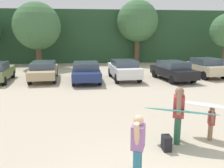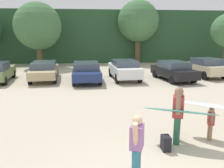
{
  "view_description": "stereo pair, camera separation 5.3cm",
  "coord_description": "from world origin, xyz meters",
  "px_view_note": "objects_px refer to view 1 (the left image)",
  "views": [
    {
      "loc": [
        -1.43,
        -4.6,
        3.42
      ],
      "look_at": [
        -0.26,
        6.71,
        0.98
      ],
      "focal_mm": 37.75,
      "sensor_mm": 36.0,
      "label": 1
    },
    {
      "loc": [
        -1.38,
        -4.6,
        3.42
      ],
      "look_at": [
        -0.26,
        6.71,
        0.98
      ],
      "focal_mm": 37.75,
      "sensor_mm": 36.0,
      "label": 2
    }
  ],
  "objects_px": {
    "parked_car_navy": "(86,71)",
    "person_companion": "(138,143)",
    "parked_car_white": "(124,69)",
    "surfboard_white": "(207,105)",
    "surfboard_teal": "(180,111)",
    "parked_car_black": "(173,70)",
    "parked_car_champagne": "(204,67)",
    "person_child": "(211,121)",
    "parked_car_tan": "(44,70)",
    "person_adult": "(178,112)",
    "backpack_dropped": "(167,143)"
  },
  "relations": [
    {
      "from": "parked_car_white",
      "to": "person_adult",
      "type": "bearing_deg",
      "value": 176.47
    },
    {
      "from": "parked_car_white",
      "to": "surfboard_white",
      "type": "xyz_separation_m",
      "value": [
        1.15,
        -10.37,
        0.34
      ]
    },
    {
      "from": "parked_car_champagne",
      "to": "backpack_dropped",
      "type": "bearing_deg",
      "value": 139.3
    },
    {
      "from": "surfboard_white",
      "to": "backpack_dropped",
      "type": "xyz_separation_m",
      "value": [
        -1.57,
        -0.73,
        -0.92
      ]
    },
    {
      "from": "parked_car_navy",
      "to": "surfboard_white",
      "type": "xyz_separation_m",
      "value": [
        4.0,
        -9.98,
        0.4
      ]
    },
    {
      "from": "parked_car_tan",
      "to": "parked_car_black",
      "type": "bearing_deg",
      "value": -101.01
    },
    {
      "from": "parked_car_champagne",
      "to": "surfboard_white",
      "type": "height_order",
      "value": "parked_car_champagne"
    },
    {
      "from": "parked_car_navy",
      "to": "backpack_dropped",
      "type": "height_order",
      "value": "parked_car_navy"
    },
    {
      "from": "parked_car_white",
      "to": "backpack_dropped",
      "type": "distance_m",
      "value": 11.12
    },
    {
      "from": "parked_car_champagne",
      "to": "person_adult",
      "type": "height_order",
      "value": "person_adult"
    },
    {
      "from": "backpack_dropped",
      "to": "person_companion",
      "type": "bearing_deg",
      "value": -133.07
    },
    {
      "from": "surfboard_teal",
      "to": "parked_car_tan",
      "type": "bearing_deg",
      "value": -37.05
    },
    {
      "from": "person_adult",
      "to": "surfboard_teal",
      "type": "distance_m",
      "value": 0.15
    },
    {
      "from": "person_companion",
      "to": "backpack_dropped",
      "type": "relative_size",
      "value": 3.5
    },
    {
      "from": "parked_car_tan",
      "to": "parked_car_navy",
      "type": "xyz_separation_m",
      "value": [
        3.15,
        -0.88,
        -0.01
      ]
    },
    {
      "from": "parked_car_champagne",
      "to": "surfboard_white",
      "type": "xyz_separation_m",
      "value": [
        -5.46,
        -10.87,
        0.35
      ]
    },
    {
      "from": "surfboard_white",
      "to": "surfboard_teal",
      "type": "bearing_deg",
      "value": 57.32
    },
    {
      "from": "person_child",
      "to": "surfboard_white",
      "type": "xyz_separation_m",
      "value": [
        -0.11,
        0.15,
        0.53
      ]
    },
    {
      "from": "parked_car_white",
      "to": "surfboard_white",
      "type": "distance_m",
      "value": 10.44
    },
    {
      "from": "parked_car_white",
      "to": "parked_car_champagne",
      "type": "bearing_deg",
      "value": -89.65
    },
    {
      "from": "parked_car_tan",
      "to": "parked_car_navy",
      "type": "relative_size",
      "value": 1.06
    },
    {
      "from": "person_adult",
      "to": "person_child",
      "type": "relative_size",
      "value": 1.65
    },
    {
      "from": "surfboard_teal",
      "to": "parked_car_navy",
      "type": "bearing_deg",
      "value": -49.65
    },
    {
      "from": "parked_car_champagne",
      "to": "surfboard_teal",
      "type": "xyz_separation_m",
      "value": [
        -6.51,
        -11.24,
        0.28
      ]
    },
    {
      "from": "surfboard_teal",
      "to": "surfboard_white",
      "type": "distance_m",
      "value": 1.11
    },
    {
      "from": "parked_car_black",
      "to": "surfboard_white",
      "type": "height_order",
      "value": "parked_car_black"
    },
    {
      "from": "person_companion",
      "to": "surfboard_white",
      "type": "height_order",
      "value": "person_companion"
    },
    {
      "from": "parked_car_white",
      "to": "parked_car_black",
      "type": "distance_m",
      "value": 3.66
    },
    {
      "from": "person_child",
      "to": "parked_car_tan",
      "type": "bearing_deg",
      "value": -35.27
    },
    {
      "from": "parked_car_navy",
      "to": "person_adult",
      "type": "distance_m",
      "value": 10.63
    },
    {
      "from": "person_companion",
      "to": "backpack_dropped",
      "type": "height_order",
      "value": "person_companion"
    },
    {
      "from": "parked_car_white",
      "to": "surfboard_white",
      "type": "relative_size",
      "value": 2.41
    },
    {
      "from": "person_child",
      "to": "surfboard_white",
      "type": "distance_m",
      "value": 0.56
    },
    {
      "from": "parked_car_champagne",
      "to": "surfboard_teal",
      "type": "height_order",
      "value": "parked_car_champagne"
    },
    {
      "from": "parked_car_tan",
      "to": "parked_car_navy",
      "type": "bearing_deg",
      "value": -110.3
    },
    {
      "from": "person_child",
      "to": "backpack_dropped",
      "type": "bearing_deg",
      "value": 40.52
    },
    {
      "from": "parked_car_black",
      "to": "person_companion",
      "type": "xyz_separation_m",
      "value": [
        -5.18,
        -11.75,
        0.15
      ]
    },
    {
      "from": "surfboard_white",
      "to": "parked_car_black",
      "type": "bearing_deg",
      "value": -66.31
    },
    {
      "from": "parked_car_navy",
      "to": "person_companion",
      "type": "relative_size",
      "value": 2.87
    },
    {
      "from": "parked_car_navy",
      "to": "person_adult",
      "type": "bearing_deg",
      "value": -165.65
    },
    {
      "from": "surfboard_white",
      "to": "backpack_dropped",
      "type": "height_order",
      "value": "surfboard_white"
    },
    {
      "from": "parked_car_navy",
      "to": "person_companion",
      "type": "distance_m",
      "value": 12.0
    },
    {
      "from": "person_child",
      "to": "person_companion",
      "type": "relative_size",
      "value": 0.69
    },
    {
      "from": "parked_car_navy",
      "to": "backpack_dropped",
      "type": "xyz_separation_m",
      "value": [
        2.43,
        -10.71,
        -0.52
      ]
    },
    {
      "from": "parked_car_white",
      "to": "person_adult",
      "type": "relative_size",
      "value": 2.4
    },
    {
      "from": "parked_car_black",
      "to": "parked_car_champagne",
      "type": "height_order",
      "value": "parked_car_champagne"
    },
    {
      "from": "parked_car_tan",
      "to": "person_adult",
      "type": "height_order",
      "value": "person_adult"
    },
    {
      "from": "person_adult",
      "to": "parked_car_black",
      "type": "bearing_deg",
      "value": -88.04
    },
    {
      "from": "parked_car_black",
      "to": "parked_car_champagne",
      "type": "bearing_deg",
      "value": -80.21
    },
    {
      "from": "parked_car_navy",
      "to": "parked_car_black",
      "type": "height_order",
      "value": "parked_car_black"
    }
  ]
}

